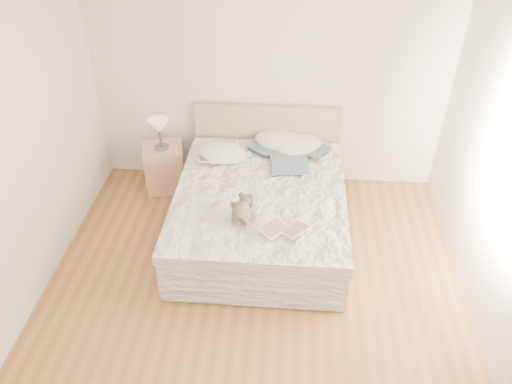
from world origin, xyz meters
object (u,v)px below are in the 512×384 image
teddy_bear (241,216)px  table_lamp (159,128)px  bed (261,208)px  childrens_book (285,229)px  photo_book (210,159)px  nightstand (165,167)px

teddy_bear → table_lamp: bearing=135.8°
bed → table_lamp: size_ratio=5.83×
bed → teddy_bear: size_ratio=6.96×
table_lamp → childrens_book: size_ratio=0.95×
table_lamp → photo_book: (0.62, -0.30, -0.19)m
teddy_bear → bed: bearing=81.7°
teddy_bear → nightstand: bearing=135.6°
nightstand → bed: bearing=-30.9°
nightstand → childrens_book: (1.48, -1.43, 0.35)m
photo_book → childrens_book: (0.86, -1.12, 0.00)m
table_lamp → photo_book: 0.71m
bed → nightstand: size_ratio=3.83×
nightstand → teddy_bear: 1.71m
bed → photo_book: (-0.59, 0.42, 0.32)m
table_lamp → teddy_bear: (1.06, -1.28, -0.17)m
bed → table_lamp: bearing=149.5°
photo_book → teddy_bear: 1.08m
nightstand → table_lamp: bearing=-85.5°
table_lamp → teddy_bear: 1.67m
nightstand → photo_book: photo_book is taller
nightstand → teddy_bear: (1.07, -1.29, 0.37)m
bed → teddy_bear: 0.68m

